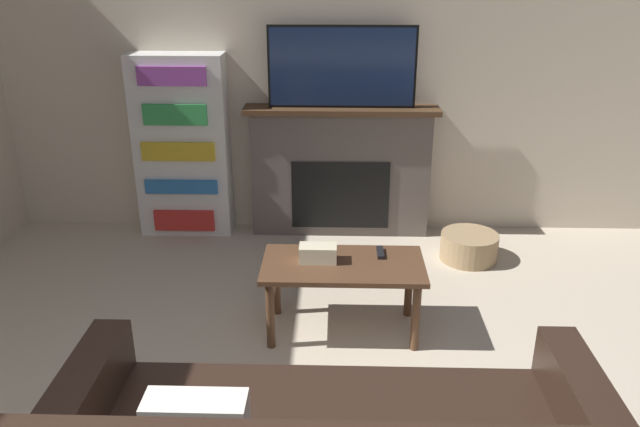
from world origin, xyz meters
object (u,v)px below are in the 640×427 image
tv (342,67)px  bookshelf (182,147)px  storage_basket (469,247)px  fireplace (341,171)px  coffee_table (343,273)px

tv → bookshelf: tv is taller
storage_basket → bookshelf: bearing=167.9°
bookshelf → storage_basket: (2.24, -0.48, -0.62)m
fireplace → tv: bearing=-90.0°
coffee_table → bookshelf: bookshelf is taller
fireplace → bookshelf: bookshelf is taller
tv → bookshelf: (-1.27, -0.00, -0.63)m
tv → coffee_table: bearing=-89.4°
coffee_table → storage_basket: coffee_table is taller
storage_basket → fireplace: bearing=152.8°
tv → coffee_table: tv is taller
tv → coffee_table: size_ratio=1.18×
fireplace → storage_basket: fireplace is taller
fireplace → bookshelf: (-1.27, -0.02, 0.20)m
fireplace → coffee_table: size_ratio=1.59×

